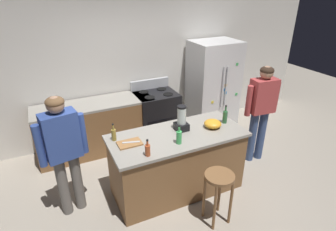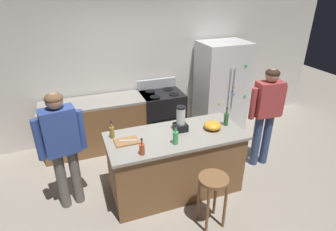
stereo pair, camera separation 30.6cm
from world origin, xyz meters
TOP-DOWN VIEW (x-y plane):
  - ground_plane at (0.00, 0.00)m, footprint 14.00×14.00m
  - back_wall at (0.00, 1.95)m, footprint 8.00×0.10m
  - kitchen_island at (0.00, 0.00)m, footprint 1.85×0.82m
  - back_counter_run at (-0.80, 1.55)m, footprint 2.00×0.64m
  - refrigerator at (1.56, 1.50)m, footprint 0.90×0.73m
  - stove_range at (0.33, 1.52)m, footprint 0.76×0.65m
  - person_by_island_left at (-1.42, 0.22)m, footprint 0.60×0.29m
  - person_by_sink_right at (1.55, 0.13)m, footprint 0.60×0.26m
  - bar_stool at (0.18, -0.74)m, footprint 0.36×0.36m
  - blender_appliance at (0.11, 0.09)m, footprint 0.17×0.17m
  - bottle_soda at (-0.09, -0.21)m, footprint 0.07×0.07m
  - bottle_cooking_sauce at (-0.54, -0.29)m, footprint 0.06×0.06m
  - bottle_vinegar at (-0.81, 0.22)m, footprint 0.06×0.06m
  - bottle_olive_oil at (0.77, 0.01)m, footprint 0.07×0.07m
  - mixing_bowl at (0.54, -0.03)m, footprint 0.24×0.24m
  - cutting_board at (-0.66, 0.04)m, footprint 0.30×0.20m
  - chef_knife at (-0.64, 0.04)m, footprint 0.22×0.09m

SIDE VIEW (x-z plane):
  - ground_plane at x=0.00m, z-range 0.00..0.00m
  - back_counter_run at x=-0.80m, z-range 0.00..0.92m
  - kitchen_island at x=0.00m, z-range 0.00..0.92m
  - stove_range at x=0.33m, z-range -0.08..1.02m
  - bar_stool at x=0.18m, z-range 0.19..0.90m
  - refrigerator at x=1.56m, z-range 0.00..1.76m
  - cutting_board at x=-0.66m, z-range 0.92..0.94m
  - chef_knife at x=-0.64m, z-range 0.94..0.94m
  - mixing_bowl at x=0.54m, z-range 0.92..1.02m
  - person_by_island_left at x=-1.42m, z-range 0.17..1.80m
  - person_by_sink_right at x=1.55m, z-range 0.17..1.81m
  - bottle_cooking_sauce at x=-0.54m, z-range 0.89..1.10m
  - bottle_vinegar at x=-0.81m, z-range 0.88..1.12m
  - bottle_soda at x=-0.09m, z-range 0.88..1.14m
  - bottle_olive_oil at x=0.77m, z-range 0.88..1.15m
  - blender_appliance at x=0.11m, z-range 0.89..1.25m
  - back_wall at x=0.00m, z-range 0.00..2.70m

